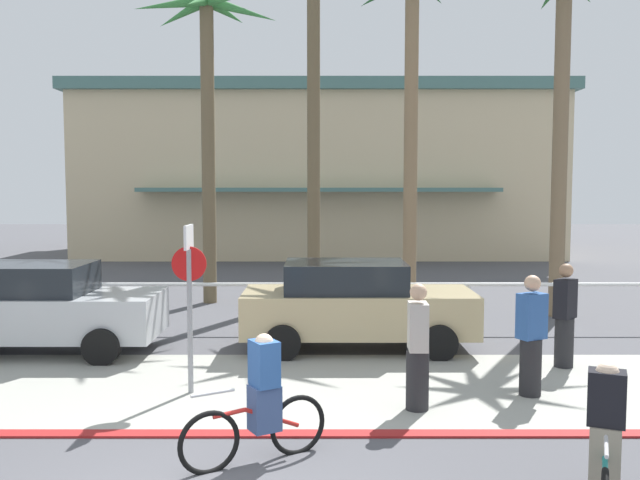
# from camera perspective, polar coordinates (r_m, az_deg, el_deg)

# --- Properties ---
(ground_plane) EXTENTS (80.00, 80.00, 0.00)m
(ground_plane) POSITION_cam_1_polar(r_m,az_deg,el_deg) (16.47, -4.70, -6.45)
(ground_plane) COLOR #4C4C51
(sidewalk_strip) EXTENTS (44.00, 4.00, 0.02)m
(sidewalk_strip) POSITION_cam_1_polar(r_m,az_deg,el_deg) (10.85, -7.13, -12.21)
(sidewalk_strip) COLOR #9E9E93
(sidewalk_strip) RESTS_ON ground
(curb_paint) EXTENTS (44.00, 0.24, 0.03)m
(curb_paint) POSITION_cam_1_polar(r_m,az_deg,el_deg) (8.97, -8.71, -15.84)
(curb_paint) COLOR maroon
(curb_paint) RESTS_ON ground
(building_backdrop) EXTENTS (21.61, 11.12, 7.60)m
(building_backdrop) POSITION_cam_1_polar(r_m,az_deg,el_deg) (32.98, -0.33, 5.73)
(building_backdrop) COLOR beige
(building_backdrop) RESTS_ON ground
(rail_fence) EXTENTS (22.69, 0.08, 1.04)m
(rail_fence) POSITION_cam_1_polar(r_m,az_deg,el_deg) (14.85, -5.17, -4.38)
(rail_fence) COLOR white
(rail_fence) RESTS_ON ground
(stop_sign_bike_lane) EXTENTS (0.52, 0.56, 2.56)m
(stop_sign_bike_lane) POSITION_cam_1_polar(r_m,az_deg,el_deg) (10.31, -11.19, -3.66)
(stop_sign_bike_lane) COLOR gray
(stop_sign_bike_lane) RESTS_ON ground
(palm_tree_2) EXTENTS (3.66, 2.94, 8.14)m
(palm_tree_2) POSITION_cam_1_polar(r_m,az_deg,el_deg) (18.60, -9.76, 13.25)
(palm_tree_2) COLOR brown
(palm_tree_2) RESTS_ON ground
(palm_tree_3) EXTENTS (2.94, 3.23, 9.90)m
(palm_tree_3) POSITION_cam_1_polar(r_m,az_deg,el_deg) (19.51, -0.84, 17.00)
(palm_tree_3) COLOR brown
(palm_tree_3) RESTS_ON ground
(palm_tree_4) EXTENTS (3.56, 3.42, 8.70)m
(palm_tree_4) POSITION_cam_1_polar(r_m,az_deg,el_deg) (18.31, 7.47, 15.33)
(palm_tree_4) COLOR #846B4C
(palm_tree_4) RESTS_ON ground
(palm_tree_5) EXTENTS (3.34, 3.50, 8.21)m
(palm_tree_5) POSITION_cam_1_polar(r_m,az_deg,el_deg) (17.44, 19.62, 14.41)
(palm_tree_5) COLOR #756047
(palm_tree_5) RESTS_ON ground
(car_silver_1) EXTENTS (4.40, 2.02, 1.69)m
(car_silver_1) POSITION_cam_1_polar(r_m,az_deg,el_deg) (13.81, -22.90, -5.25)
(car_silver_1) COLOR #B2B7BC
(car_silver_1) RESTS_ON ground
(car_tan_2) EXTENTS (4.40, 2.02, 1.69)m
(car_tan_2) POSITION_cam_1_polar(r_m,az_deg,el_deg) (13.08, 2.74, -5.43)
(car_tan_2) COLOR tan
(car_tan_2) RESTS_ON ground
(cyclist_teal_0) EXTENTS (0.75, 1.71, 1.50)m
(cyclist_teal_0) POSITION_cam_1_polar(r_m,az_deg,el_deg) (7.22, 22.63, -15.55)
(cyclist_teal_0) COLOR black
(cyclist_teal_0) RESTS_ON ground
(cyclist_red_1) EXTENTS (1.61, 0.96, 1.50)m
(cyclist_red_1) POSITION_cam_1_polar(r_m,az_deg,el_deg) (7.93, -5.26, -13.38)
(cyclist_red_1) COLOR black
(cyclist_red_1) RESTS_ON ground
(pedestrian_0) EXTENTS (0.47, 0.47, 1.82)m
(pedestrian_0) POSITION_cam_1_polar(r_m,az_deg,el_deg) (12.45, 19.66, -6.29)
(pedestrian_0) COLOR #232326
(pedestrian_0) RESTS_ON ground
(pedestrian_1) EXTENTS (0.47, 0.43, 1.83)m
(pedestrian_1) POSITION_cam_1_polar(r_m,az_deg,el_deg) (10.62, 17.10, -8.04)
(pedestrian_1) COLOR #232326
(pedestrian_1) RESTS_ON ground
(pedestrian_2) EXTENTS (0.33, 0.41, 1.79)m
(pedestrian_2) POSITION_cam_1_polar(r_m,az_deg,el_deg) (9.62, 7.98, -9.30)
(pedestrian_2) COLOR #232326
(pedestrian_2) RESTS_ON ground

